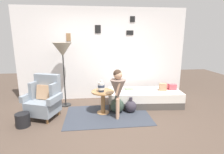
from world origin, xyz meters
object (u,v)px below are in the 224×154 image
object	(u,v)px
vase_striped	(101,87)
magazine_basket	(23,120)
armchair	(44,98)
daybed	(144,98)
book_on_daybed	(129,89)
demijohn_far	(131,106)
demijohn_near	(117,105)
side_table	(103,98)
person_child	(118,88)
floor_lamp	(63,51)

from	to	relation	value
vase_striped	magazine_basket	xyz separation A→B (m)	(-1.64, -0.41, -0.53)
armchair	daybed	xyz separation A→B (m)	(2.45, 0.45, -0.24)
armchair	book_on_daybed	xyz separation A→B (m)	(2.07, 0.61, -0.02)
demijohn_far	magazine_basket	bearing A→B (deg)	-169.49
vase_striped	demijohn_near	world-z (taller)	vase_striped
side_table	vase_striped	world-z (taller)	vase_striped
magazine_basket	daybed	bearing A→B (deg)	17.07
armchair	daybed	distance (m)	2.51
vase_striped	book_on_daybed	world-z (taller)	vase_striped
daybed	book_on_daybed	xyz separation A→B (m)	(-0.39, 0.16, 0.22)
book_on_daybed	person_child	bearing A→B (deg)	-116.27
armchair	floor_lamp	world-z (taller)	floor_lamp
side_table	demijohn_near	xyz separation A→B (m)	(0.34, -0.01, -0.21)
daybed	demijohn_far	world-z (taller)	daybed
armchair	book_on_daybed	world-z (taller)	armchair
daybed	side_table	world-z (taller)	side_table
armchair	person_child	world-z (taller)	person_child
side_table	magazine_basket	world-z (taller)	side_table
book_on_daybed	daybed	bearing A→B (deg)	-22.70
floor_lamp	magazine_basket	xyz separation A→B (m)	(-0.71, -1.07, -1.31)
vase_striped	magazine_basket	size ratio (longest dim) A/B	0.99
floor_lamp	daybed	bearing A→B (deg)	-5.62
daybed	magazine_basket	bearing A→B (deg)	-162.93
armchair	side_table	size ratio (longest dim) A/B	1.76
armchair	demijohn_near	distance (m)	1.68
daybed	floor_lamp	bearing A→B (deg)	174.38
book_on_daybed	demijohn_near	xyz separation A→B (m)	(-0.41, -0.57, -0.24)
demijohn_near	demijohn_far	xyz separation A→B (m)	(0.33, -0.01, -0.03)
armchair	floor_lamp	xyz separation A→B (m)	(0.36, 0.66, 1.01)
demijohn_far	magazine_basket	distance (m)	2.39
demijohn_near	demijohn_far	size ratio (longest dim) A/B	1.16
side_table	floor_lamp	bearing A→B (deg)	147.61
demijohn_far	magazine_basket	world-z (taller)	demijohn_far
demijohn_near	demijohn_far	distance (m)	0.33
side_table	floor_lamp	size ratio (longest dim) A/B	0.33
daybed	vase_striped	xyz separation A→B (m)	(-1.17, -0.45, 0.47)
vase_striped	magazine_basket	bearing A→B (deg)	-165.90
floor_lamp	armchair	bearing A→B (deg)	-118.78
daybed	floor_lamp	distance (m)	2.44
daybed	book_on_daybed	size ratio (longest dim) A/B	8.90
armchair	book_on_daybed	size ratio (longest dim) A/B	4.41
person_child	book_on_daybed	xyz separation A→B (m)	(0.44, 0.89, -0.30)
demijohn_far	armchair	bearing A→B (deg)	-179.31
person_child	daybed	bearing A→B (deg)	41.48
floor_lamp	demijohn_near	distance (m)	1.92
daybed	book_on_daybed	world-z (taller)	book_on_daybed
armchair	magazine_basket	xyz separation A→B (m)	(-0.35, -0.41, -0.30)
floor_lamp	vase_striped	bearing A→B (deg)	-35.38
side_table	person_child	bearing A→B (deg)	-46.73
daybed	demijohn_far	xyz separation A→B (m)	(-0.46, -0.43, -0.05)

